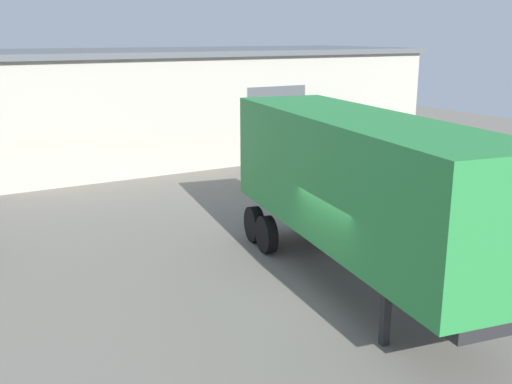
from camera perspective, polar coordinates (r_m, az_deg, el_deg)
ground_plane at (r=14.10m, az=7.89°, el=-10.31°), size 60.00×60.00×0.00m
warehouse_building at (r=29.76m, az=-14.58°, el=7.91°), size 32.75×9.52×5.24m
container_trailer_green at (r=14.09m, az=9.63°, el=0.96°), size 4.13×9.92×4.16m
flatbed_truck_grey at (r=25.47m, az=12.20°, el=3.97°), size 4.07×8.51×2.74m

